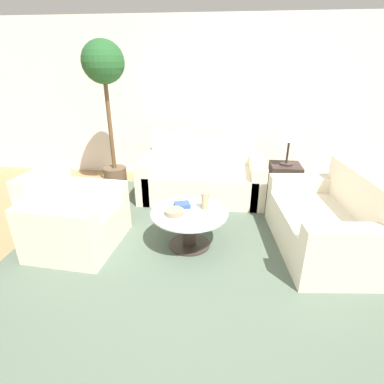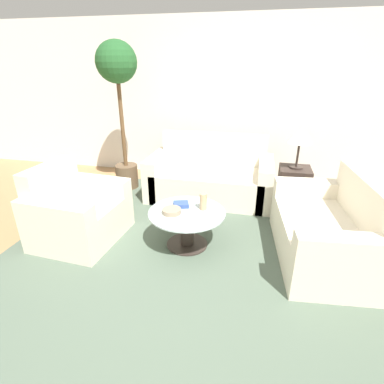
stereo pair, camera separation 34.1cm
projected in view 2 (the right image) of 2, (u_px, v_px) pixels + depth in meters
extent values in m
plane|color=#9E754C|center=(170.00, 287.00, 2.77)|extent=(14.00, 14.00, 0.00)
cube|color=white|center=(220.00, 102.00, 4.99)|extent=(10.00, 0.06, 2.60)
cube|color=#4C5B4C|center=(187.00, 244.00, 3.41)|extent=(3.86, 3.67, 0.01)
cube|color=beige|center=(209.00, 184.00, 4.51)|extent=(1.61, 0.92, 0.44)
cube|color=beige|center=(214.00, 162.00, 4.75)|extent=(1.61, 0.18, 0.91)
cube|color=beige|center=(158.00, 174.00, 4.64)|extent=(0.20, 0.92, 0.62)
cube|color=beige|center=(265.00, 183.00, 4.31)|extent=(0.20, 0.92, 0.62)
cube|color=beige|center=(82.00, 221.00, 3.47)|extent=(0.90, 0.81, 0.44)
cube|color=beige|center=(54.00, 201.00, 3.47)|extent=(0.23, 0.76, 0.87)
cube|color=beige|center=(58.00, 230.00, 3.10)|extent=(0.86, 0.26, 0.62)
cube|color=beige|center=(99.00, 201.00, 3.76)|extent=(0.86, 0.26, 0.62)
cube|color=beige|center=(322.00, 238.00, 3.13)|extent=(1.00, 1.33, 0.44)
cube|color=beige|center=(362.00, 221.00, 3.00)|extent=(0.31, 1.26, 0.89)
cube|color=beige|center=(309.00, 204.00, 3.66)|extent=(0.89, 0.29, 0.62)
cube|color=beige|center=(344.00, 269.00, 2.52)|extent=(0.89, 0.29, 0.62)
cylinder|color=#332823|center=(187.00, 244.00, 3.40)|extent=(0.46, 0.46, 0.02)
cylinder|color=#332823|center=(187.00, 229.00, 3.33)|extent=(0.15, 0.15, 0.40)
cylinder|color=#B2C6C6|center=(187.00, 213.00, 3.24)|extent=(0.84, 0.84, 0.02)
cube|color=#332823|center=(293.00, 188.00, 4.21)|extent=(0.42, 0.42, 0.58)
cylinder|color=#332823|center=(296.00, 167.00, 4.09)|extent=(0.18, 0.18, 0.02)
cylinder|color=#332823|center=(298.00, 155.00, 4.02)|extent=(0.03, 0.03, 0.33)
cone|color=white|center=(301.00, 135.00, 3.91)|extent=(0.32, 0.32, 0.21)
cylinder|color=brown|center=(127.00, 176.00, 4.91)|extent=(0.35, 0.35, 0.38)
cylinder|color=brown|center=(122.00, 122.00, 4.56)|extent=(0.06, 0.06, 1.37)
sphere|color=#235628|center=(116.00, 62.00, 4.22)|extent=(0.59, 0.59, 0.59)
cylinder|color=tan|center=(203.00, 201.00, 3.26)|extent=(0.08, 0.08, 0.19)
cylinder|color=gray|center=(172.00, 211.00, 3.20)|extent=(0.20, 0.20, 0.05)
cube|color=#334C8C|center=(181.00, 204.00, 3.35)|extent=(0.20, 0.18, 0.05)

